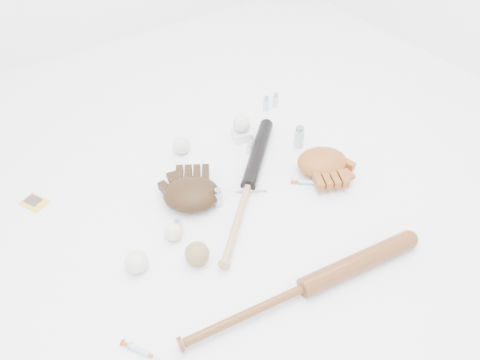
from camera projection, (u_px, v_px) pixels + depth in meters
bat_dark at (248, 185)px, 1.83m from camera, size 0.65×0.61×0.06m
bat_wood at (305, 287)px, 1.49m from camera, size 0.91×0.19×0.07m
glove_dark at (191, 194)px, 1.77m from camera, size 0.36×0.36×0.09m
glove_tan at (322, 162)px, 1.90m from camera, size 0.33×0.33×0.09m
trading_card at (34, 203)px, 1.80m from camera, size 0.10×0.11×0.01m
pedestal at (242, 135)px, 2.07m from camera, size 0.10×0.10×0.04m
baseball_on_pedestal at (242, 123)px, 2.03m from camera, size 0.08×0.08×0.08m
baseball_left at (136, 262)px, 1.55m from camera, size 0.08×0.08×0.08m
baseball_upper at (181, 145)px, 1.99m from camera, size 0.08×0.08×0.08m
baseball_mid at (173, 232)px, 1.65m from camera, size 0.07×0.07×0.07m
baseball_aged at (197, 254)px, 1.57m from camera, size 0.08×0.08×0.08m
syringe_0 at (140, 350)px, 1.36m from camera, size 0.10×0.14×0.02m
syringe_1 at (249, 190)px, 1.84m from camera, size 0.16×0.11×0.02m
syringe_2 at (251, 143)px, 2.05m from camera, size 0.13×0.13×0.02m
syringe_3 at (308, 182)px, 1.87m from camera, size 0.14×0.13×0.02m
vial_0 at (275, 100)px, 2.24m from camera, size 0.03×0.03×0.07m
vial_1 at (266, 103)px, 2.22m from camera, size 0.03×0.03×0.07m
vial_2 at (218, 197)px, 1.76m from camera, size 0.03×0.03×0.08m
vial_3 at (299, 137)px, 2.01m from camera, size 0.04×0.04×0.10m
vial_4 at (179, 225)px, 1.67m from camera, size 0.03×0.03×0.07m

